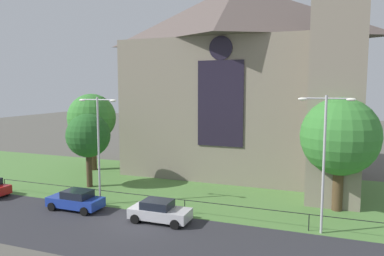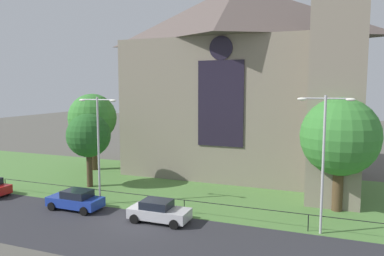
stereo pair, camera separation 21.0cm
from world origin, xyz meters
TOP-DOWN VIEW (x-y plane):
  - ground at (0.00, 10.00)m, footprint 160.00×160.00m
  - road_asphalt at (0.00, -2.00)m, footprint 120.00×8.00m
  - grass_verge at (0.00, 8.00)m, footprint 120.00×20.00m
  - church_building at (3.28, 16.93)m, footprint 23.20×16.20m
  - iron_railing at (2.51, 2.50)m, footprint 34.61×0.07m
  - tree_left_near at (-8.60, 6.44)m, footprint 4.03×4.03m
  - tree_left_far at (-12.59, 12.58)m, footprint 5.30×5.30m
  - tree_right_near at (12.89, 7.48)m, footprint 5.77×5.77m
  - streetlamp_near at (-4.68, 2.40)m, footprint 3.37×0.26m
  - streetlamp_far at (11.91, 2.40)m, footprint 3.37×0.26m
  - parked_car_blue at (-5.62, 0.65)m, footprint 4.21×2.04m
  - parked_car_silver at (1.40, 0.58)m, footprint 4.21×2.04m

SIDE VIEW (x-z plane):
  - ground at x=0.00m, z-range 0.00..0.00m
  - grass_verge at x=0.00m, z-range 0.00..0.01m
  - road_asphalt at x=0.00m, z-range 0.00..0.01m
  - parked_car_blue at x=-5.62m, z-range -0.01..1.50m
  - parked_car_silver at x=1.40m, z-range -0.01..1.50m
  - iron_railing at x=2.51m, z-range 0.42..1.55m
  - tree_left_near at x=-8.60m, z-range 1.36..8.20m
  - streetlamp_near at x=-4.68m, z-range 1.13..9.62m
  - streetlamp_far at x=11.91m, z-range 1.15..9.91m
  - tree_right_near at x=12.89m, z-range 1.33..9.85m
  - tree_left_far at x=-12.59m, z-range 1.53..10.03m
  - church_building at x=3.28m, z-range -2.73..23.27m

